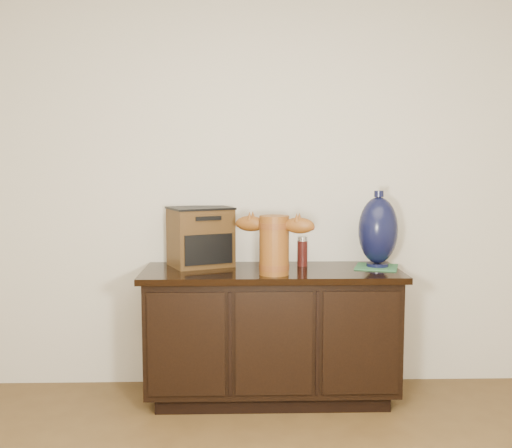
{
  "coord_description": "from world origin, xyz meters",
  "views": [
    {
      "loc": [
        -0.18,
        -1.12,
        1.36
      ],
      "look_at": [
        -0.09,
        2.18,
        1.02
      ],
      "focal_mm": 42.0,
      "sensor_mm": 36.0,
      "label": 1
    }
  ],
  "objects_px": {
    "lamp_base": "(378,231)",
    "spray_can": "(302,252)",
    "terracotta_vessel": "(274,241)",
    "tv_radio": "(201,237)",
    "sideboard": "(271,333)"
  },
  "relations": [
    {
      "from": "lamp_base",
      "to": "terracotta_vessel",
      "type": "bearing_deg",
      "value": -161.82
    },
    {
      "from": "terracotta_vessel",
      "to": "tv_radio",
      "type": "height_order",
      "value": "tv_radio"
    },
    {
      "from": "tv_radio",
      "to": "sideboard",
      "type": "bearing_deg",
      "value": -42.64
    },
    {
      "from": "tv_radio",
      "to": "spray_can",
      "type": "xyz_separation_m",
      "value": [
        0.6,
        -0.02,
        -0.09
      ]
    },
    {
      "from": "lamp_base",
      "to": "spray_can",
      "type": "relative_size",
      "value": 2.53
    },
    {
      "from": "terracotta_vessel",
      "to": "spray_can",
      "type": "relative_size",
      "value": 2.57
    },
    {
      "from": "lamp_base",
      "to": "spray_can",
      "type": "distance_m",
      "value": 0.45
    },
    {
      "from": "sideboard",
      "to": "lamp_base",
      "type": "distance_m",
      "value": 0.85
    },
    {
      "from": "lamp_base",
      "to": "sideboard",
      "type": "bearing_deg",
      "value": -175.14
    },
    {
      "from": "terracotta_vessel",
      "to": "sideboard",
      "type": "bearing_deg",
      "value": 115.39
    },
    {
      "from": "lamp_base",
      "to": "spray_can",
      "type": "xyz_separation_m",
      "value": [
        -0.43,
        0.06,
        -0.13
      ]
    },
    {
      "from": "terracotta_vessel",
      "to": "spray_can",
      "type": "height_order",
      "value": "terracotta_vessel"
    },
    {
      "from": "terracotta_vessel",
      "to": "lamp_base",
      "type": "distance_m",
      "value": 0.64
    },
    {
      "from": "terracotta_vessel",
      "to": "tv_radio",
      "type": "xyz_separation_m",
      "value": [
        -0.42,
        0.29,
        -0.01
      ]
    },
    {
      "from": "sideboard",
      "to": "lamp_base",
      "type": "bearing_deg",
      "value": 4.86
    }
  ]
}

